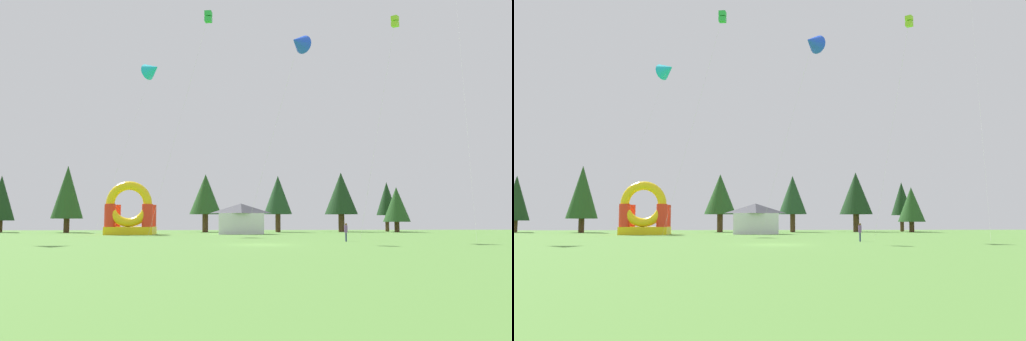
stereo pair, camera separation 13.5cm
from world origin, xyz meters
TOP-DOWN VIEW (x-y plane):
  - ground_plane at (0.00, 0.00)m, footprint 120.00×120.00m
  - kite_green_box at (-4.34, 11.82)m, footprint 6.06×1.56m
  - kite_blue_delta at (4.60, 12.04)m, footprint 6.34×6.45m
  - kite_cyan_delta at (-11.79, 28.65)m, footprint 6.86×8.29m
  - kite_lime_box at (12.79, 7.31)m, footprint 3.36×2.90m
  - person_midfield at (7.43, 5.16)m, footprint 0.29×0.29m
  - inflatable_orange_dome at (-14.13, 28.16)m, footprint 5.85×4.79m
  - festival_tent at (-0.31, 30.20)m, footprint 5.73×3.64m
  - tree_row_0 at (-35.49, 42.78)m, footprint 3.94×3.94m
  - tree_row_1 at (-25.26, 40.65)m, footprint 4.53×4.53m
  - tree_row_2 at (-5.21, 42.84)m, footprint 4.84×4.84m
  - tree_row_3 at (5.85, 42.19)m, footprint 4.30×4.30m
  - tree_row_4 at (15.92, 43.32)m, footprint 5.12×5.12m
  - tree_row_5 at (23.67, 44.81)m, footprint 3.32×3.32m
  - tree_row_6 at (23.70, 40.23)m, footprint 4.08×4.08m

SIDE VIEW (x-z plane):
  - ground_plane at x=0.00m, z-range 0.00..0.00m
  - person_midfield at x=7.43m, z-range 0.15..1.69m
  - festival_tent at x=-0.31m, z-range 0.00..3.95m
  - inflatable_orange_dome at x=-14.13m, z-range -0.97..5.58m
  - tree_row_6 at x=23.70m, z-range 0.75..7.56m
  - tree_row_0 at x=-35.49m, z-range 0.84..9.30m
  - tree_row_5 at x=23.67m, z-range 1.24..9.14m
  - tree_row_3 at x=5.85m, z-range 1.30..9.88m
  - tree_row_2 at x=-5.21m, z-range 1.29..10.13m
  - tree_row_1 at x=-25.26m, z-range 0.98..10.75m
  - tree_row_4 at x=15.92m, z-range 1.30..10.57m
  - kite_blue_delta at x=4.60m, z-range 9.19..29.53m
  - kite_lime_box at x=12.79m, z-range 9.61..29.99m
  - kite_cyan_delta at x=-11.79m, z-range 9.90..32.19m
  - kite_green_box at x=-4.34m, z-range 10.47..32.65m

